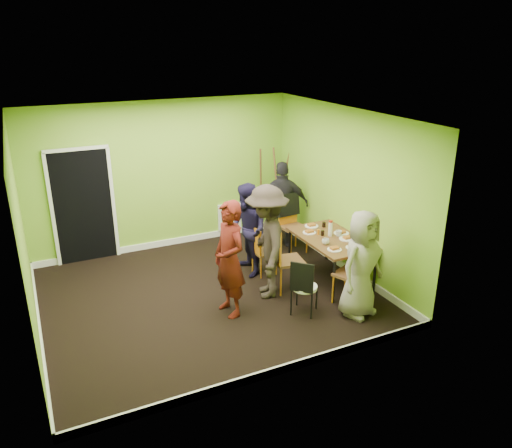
{
  "coord_description": "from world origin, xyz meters",
  "views": [
    {
      "loc": [
        -2.34,
        -6.65,
        3.87
      ],
      "look_at": [
        0.84,
        0.0,
        1.07
      ],
      "focal_mm": 35.0,
      "sensor_mm": 36.0,
      "label": 1
    }
  ],
  "objects": [
    {
      "name": "chair_left_near",
      "position": [
        1.15,
        -0.35,
        0.61
      ],
      "size": [
        0.52,
        0.51,
        1.08
      ],
      "rotation": [
        0.0,
        0.0,
        -1.73
      ],
      "color": "orange",
      "rests_on": "ground"
    },
    {
      "name": "plate_wall_back",
      "position": [
        2.3,
        -0.27,
        0.76
      ],
      "size": [
        0.26,
        0.26,
        0.01
      ],
      "primitive_type": "cylinder",
      "color": "white",
      "rests_on": "dining_table"
    },
    {
      "name": "cup_b",
      "position": [
        2.19,
        -0.34,
        0.8
      ],
      "size": [
        0.1,
        0.1,
        0.1
      ],
      "primitive_type": "imported",
      "color": "white",
      "rests_on": "dining_table"
    },
    {
      "name": "chair_left_far",
      "position": [
        1.08,
        0.31,
        0.48
      ],
      "size": [
        0.38,
        0.37,
        0.86
      ],
      "rotation": [
        0.0,
        0.0,
        -1.52
      ],
      "color": "orange",
      "rests_on": "ground"
    },
    {
      "name": "room_walls",
      "position": [
        -0.02,
        0.04,
        0.99
      ],
      "size": [
        5.04,
        4.54,
        2.82
      ],
      "color": "#80B62E",
      "rests_on": "ground"
    },
    {
      "name": "person_left_far",
      "position": [
        0.89,
        0.44,
        0.8
      ],
      "size": [
        0.64,
        0.8,
        1.6
      ],
      "primitive_type": "imported",
      "rotation": [
        0.0,
        0.0,
        -1.61
      ],
      "color": "black",
      "rests_on": "ground"
    },
    {
      "name": "chair_front_end",
      "position": [
        1.91,
        -1.23,
        0.58
      ],
      "size": [
        0.56,
        0.56,
        1.03
      ],
      "rotation": [
        0.0,
        0.0,
        0.42
      ],
      "color": "orange",
      "rests_on": "ground"
    },
    {
      "name": "orange_bottle",
      "position": [
        1.93,
        -0.13,
        0.79
      ],
      "size": [
        0.04,
        0.04,
        0.09
      ],
      "primitive_type": "cylinder",
      "color": "orange",
      "rests_on": "dining_table"
    },
    {
      "name": "glass_front",
      "position": [
        2.2,
        -0.87,
        0.8
      ],
      "size": [
        0.06,
        0.06,
        0.09
      ],
      "primitive_type": "cylinder",
      "color": "black",
      "rests_on": "dining_table"
    },
    {
      "name": "person_back_end",
      "position": [
        2.01,
        1.27,
        0.84
      ],
      "size": [
        1.06,
        0.75,
        1.67
      ],
      "primitive_type": "imported",
      "rotation": [
        0.0,
        0.0,
        2.75
      ],
      "color": "black",
      "rests_on": "ground"
    },
    {
      "name": "glass_back",
      "position": [
        2.2,
        0.12,
        0.79
      ],
      "size": [
        0.06,
        0.06,
        0.09
      ],
      "primitive_type": "cylinder",
      "color": "black",
      "rests_on": "dining_table"
    },
    {
      "name": "cup_a",
      "position": [
        1.81,
        -0.54,
        0.8
      ],
      "size": [
        0.12,
        0.12,
        0.09
      ],
      "primitive_type": "imported",
      "color": "white",
      "rests_on": "dining_table"
    },
    {
      "name": "person_standing",
      "position": [
        0.11,
        -0.64,
        0.87
      ],
      "size": [
        0.5,
        0.69,
        1.74
      ],
      "primitive_type": "imported",
      "rotation": [
        0.0,
        0.0,
        -1.42
      ],
      "color": "#4F120D",
      "rests_on": "ground"
    },
    {
      "name": "ground",
      "position": [
        0.0,
        0.0,
        0.0
      ],
      "size": [
        5.0,
        5.0,
        0.0
      ],
      "primitive_type": "plane",
      "color": "black",
      "rests_on": "ground"
    },
    {
      "name": "glass_mid",
      "position": [
        1.97,
        -0.2,
        0.79
      ],
      "size": [
        0.06,
        0.06,
        0.09
      ],
      "primitive_type": "cylinder",
      "color": "black",
      "rests_on": "dining_table"
    },
    {
      "name": "chair_back_end",
      "position": [
        2.04,
        1.09,
        0.77
      ],
      "size": [
        0.48,
        0.56,
        1.1
      ],
      "rotation": [
        0.0,
        0.0,
        3.23
      ],
      "color": "orange",
      "rests_on": "ground"
    },
    {
      "name": "plate_near_right",
      "position": [
        1.81,
        -0.78,
        0.76
      ],
      "size": [
        0.23,
        0.23,
        0.01
      ],
      "primitive_type": "cylinder",
      "color": "white",
      "rests_on": "dining_table"
    },
    {
      "name": "person_front_end",
      "position": [
        1.8,
        -1.47,
        0.8
      ],
      "size": [
        0.9,
        0.72,
        1.61
      ],
      "primitive_type": "imported",
      "rotation": [
        0.0,
        0.0,
        0.3
      ],
      "color": "gray",
      "rests_on": "ground"
    },
    {
      "name": "thermos",
      "position": [
        2.07,
        -0.26,
        0.87
      ],
      "size": [
        0.07,
        0.07,
        0.24
      ],
      "primitive_type": "cylinder",
      "color": "white",
      "rests_on": "dining_table"
    },
    {
      "name": "plate_near_left",
      "position": [
        1.83,
        -0.01,
        0.76
      ],
      "size": [
        0.22,
        0.22,
        0.01
      ],
      "primitive_type": "cylinder",
      "color": "white",
      "rests_on": "dining_table"
    },
    {
      "name": "blue_bottle",
      "position": [
        2.31,
        -0.66,
        0.85
      ],
      "size": [
        0.08,
        0.08,
        0.2
      ],
      "primitive_type": "cylinder",
      "color": "blue",
      "rests_on": "dining_table"
    },
    {
      "name": "easel",
      "position": [
        2.19,
        2.02,
        0.9
      ],
      "size": [
        0.73,
        0.68,
        1.81
      ],
      "color": "brown",
      "rests_on": "ground"
    },
    {
      "name": "plate_far_back",
      "position": [
        2.02,
        0.24,
        0.76
      ],
      "size": [
        0.24,
        0.24,
        0.01
      ],
      "primitive_type": "cylinder",
      "color": "white",
      "rests_on": "dining_table"
    },
    {
      "name": "chair_bentwood",
      "position": [
        1.06,
        -1.14,
        0.48
      ],
      "size": [
        0.48,
        0.48,
        0.87
      ],
      "rotation": [
        0.0,
        0.0,
        -0.8
      ],
      "color": "black",
      "rests_on": "ground"
    },
    {
      "name": "plate_far_front",
      "position": [
        2.11,
        -0.85,
        0.76
      ],
      "size": [
        0.22,
        0.22,
        0.01
      ],
      "primitive_type": "cylinder",
      "color": "white",
      "rests_on": "dining_table"
    },
    {
      "name": "dining_table",
      "position": [
        2.05,
        -0.34,
        0.7
      ],
      "size": [
        0.9,
        1.5,
        0.75
      ],
      "color": "black",
      "rests_on": "ground"
    },
    {
      "name": "plate_wall_front",
      "position": [
        2.25,
        -0.51,
        0.76
      ],
      "size": [
        0.27,
        0.27,
        0.01
      ],
      "primitive_type": "cylinder",
      "color": "white",
      "rests_on": "dining_table"
    },
    {
      "name": "person_left_near",
      "position": [
        0.84,
        -0.37,
        0.9
      ],
      "size": [
        1.01,
        1.32,
        1.8
      ],
      "primitive_type": "imported",
      "rotation": [
        0.0,
        0.0,
        -1.91
      ],
      "color": "#2A221C",
      "rests_on": "ground"
    }
  ]
}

